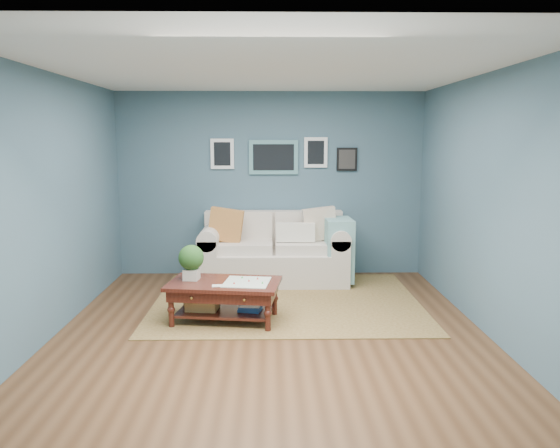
{
  "coord_description": "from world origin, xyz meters",
  "views": [
    {
      "loc": [
        0.0,
        -5.57,
        2.03
      ],
      "look_at": [
        0.11,
        1.0,
        0.99
      ],
      "focal_mm": 35.0,
      "sensor_mm": 36.0,
      "label": 1
    }
  ],
  "objects": [
    {
      "name": "room_shell",
      "position": [
        0.0,
        0.06,
        1.36
      ],
      "size": [
        5.0,
        5.02,
        2.7
      ],
      "color": "brown",
      "rests_on": "ground"
    },
    {
      "name": "loveseat",
      "position": [
        0.14,
        2.03,
        0.44
      ],
      "size": [
        2.11,
        0.96,
        1.09
      ],
      "color": "beige",
      "rests_on": "ground"
    },
    {
      "name": "area_rug",
      "position": [
        0.2,
        1.02,
        0.01
      ],
      "size": [
        3.28,
        2.62,
        0.01
      ],
      "primitive_type": "cube",
      "color": "brown",
      "rests_on": "ground"
    },
    {
      "name": "coffee_table",
      "position": [
        -0.58,
        0.31,
        0.38
      ],
      "size": [
        1.3,
        0.87,
        0.85
      ],
      "rotation": [
        0.0,
        0.0,
        -0.14
      ],
      "color": "black",
      "rests_on": "ground"
    }
  ]
}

